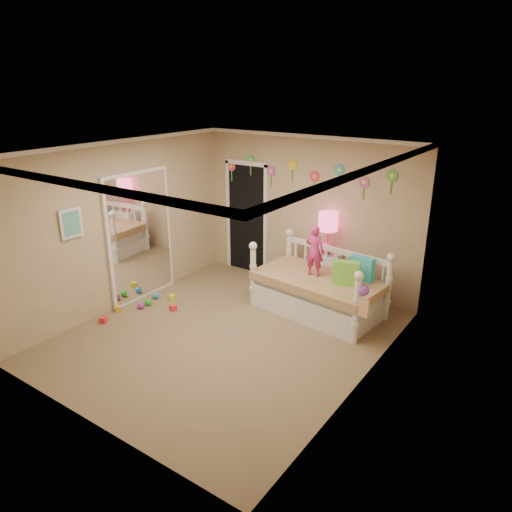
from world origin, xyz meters
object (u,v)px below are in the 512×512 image
Objects in this scene: table_lamp at (328,227)px; child at (315,251)px; daybed at (318,280)px; nightstand at (325,274)px.

child is at bearing -80.18° from table_lamp.
daybed is at bearing -72.41° from table_lamp.
daybed is 0.70m from nightstand.
nightstand is 1.05× the size of table_lamp.
child is 1.14× the size of table_lamp.
table_lamp is at bearing 113.82° from daybed.
child is 1.09× the size of nightstand.
daybed is 2.47× the size of child.
nightstand is (-0.11, 0.63, -0.62)m from child.
table_lamp reaches higher than child.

